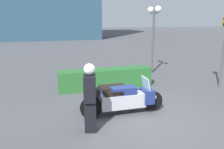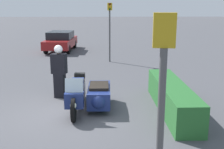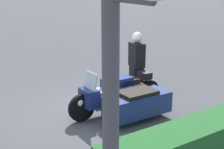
% 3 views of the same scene
% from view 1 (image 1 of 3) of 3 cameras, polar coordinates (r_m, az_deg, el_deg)
% --- Properties ---
extents(ground_plane, '(160.00, 160.00, 0.00)m').
position_cam_1_polar(ground_plane, '(6.89, 7.70, -11.00)').
color(ground_plane, '#4C4C51').
extents(police_motorcycle, '(2.70, 1.31, 1.17)m').
position_cam_1_polar(police_motorcycle, '(7.20, 2.05, -5.73)').
color(police_motorcycle, black).
rests_on(police_motorcycle, ground).
extents(officer_rider, '(0.41, 0.56, 1.84)m').
position_cam_1_polar(officer_rider, '(5.73, -5.76, -5.68)').
color(officer_rider, black).
rests_on(officer_rider, ground).
extents(hedge_bush_curbside, '(4.06, 0.78, 0.84)m').
position_cam_1_polar(hedge_bush_curbside, '(9.56, -1.66, -1.02)').
color(hedge_bush_curbside, '#28662D').
rests_on(hedge_bush_curbside, ground).
extents(twin_lamp_post, '(0.35, 1.18, 3.62)m').
position_cam_1_polar(twin_lamp_post, '(12.18, 10.86, 13.47)').
color(twin_lamp_post, '#4C4C51').
rests_on(twin_lamp_post, ground).
extents(traffic_light_near, '(0.22, 0.28, 3.04)m').
position_cam_1_polar(traffic_light_near, '(10.51, 27.22, 7.73)').
color(traffic_light_near, '#4C4C4C').
rests_on(traffic_light_near, ground).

